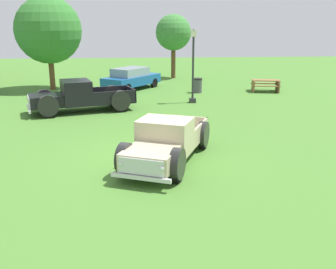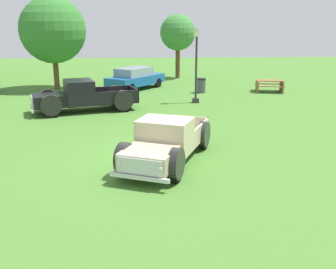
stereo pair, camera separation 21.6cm
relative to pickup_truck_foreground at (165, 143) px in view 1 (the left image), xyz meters
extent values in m
plane|color=#477A2D|center=(-0.43, 0.67, -0.70)|extent=(80.00, 80.00, 0.00)
cube|color=#C6B793|center=(-0.50, -1.19, -0.07)|extent=(1.91, 1.90, 0.53)
cube|color=silver|center=(-0.78, -1.88, -0.07)|extent=(1.24, 0.56, 0.45)
sphere|color=silver|center=(-0.24, -2.09, -0.05)|extent=(0.19, 0.19, 0.19)
sphere|color=silver|center=(-1.32, -1.63, -0.05)|extent=(0.19, 0.19, 0.19)
cube|color=#C6B793|center=(0.02, 0.06, 0.22)|extent=(1.97, 1.78, 1.11)
cube|color=#8C9EA8|center=(-0.20, -0.49, 0.46)|extent=(1.30, 0.57, 0.49)
cube|color=#C6B793|center=(0.66, 1.57, -0.29)|extent=(2.27, 2.49, 0.10)
cube|color=#C6B793|center=(1.37, 1.27, 0.02)|extent=(0.85, 1.90, 0.53)
cube|color=#C6B793|center=(-0.05, 1.87, 0.02)|extent=(0.85, 1.90, 0.53)
cube|color=#C6B793|center=(1.03, 2.47, 0.02)|extent=(1.52, 0.69, 0.53)
cylinder|color=black|center=(0.25, -1.50, -0.34)|extent=(0.48, 0.76, 0.73)
cylinder|color=#B7B7BC|center=(0.26, -1.51, -0.34)|extent=(0.33, 0.36, 0.29)
cylinder|color=black|center=(0.25, -1.50, -0.15)|extent=(0.61, 0.96, 0.93)
cylinder|color=black|center=(-1.25, -0.88, -0.34)|extent=(0.48, 0.76, 0.73)
cylinder|color=#B7B7BC|center=(-1.26, -0.88, -0.34)|extent=(0.33, 0.36, 0.29)
cylinder|color=black|center=(-1.25, -0.88, -0.15)|extent=(0.61, 0.96, 0.93)
cylinder|color=black|center=(1.50, 1.48, -0.34)|extent=(0.48, 0.76, 0.73)
cylinder|color=#B7B7BC|center=(1.51, 1.48, -0.34)|extent=(0.33, 0.36, 0.29)
cylinder|color=black|center=(1.50, 1.48, -0.15)|extent=(0.61, 0.96, 0.93)
cylinder|color=black|center=(0.00, 2.11, -0.34)|extent=(0.48, 0.76, 0.73)
cylinder|color=#B7B7BC|center=(-0.01, 2.11, -0.34)|extent=(0.33, 0.36, 0.29)
cylinder|color=black|center=(0.00, 2.11, -0.15)|extent=(0.61, 0.96, 0.93)
cube|color=silver|center=(-0.80, -1.91, -0.37)|extent=(1.66, 0.77, 0.12)
cube|color=black|center=(-5.33, 7.63, -0.01)|extent=(1.99, 2.01, 0.58)
cube|color=silver|center=(-6.11, 7.39, -0.01)|extent=(0.49, 1.40, 0.49)
sphere|color=silver|center=(-5.90, 6.78, 0.02)|extent=(0.21, 0.21, 0.21)
sphere|color=silver|center=(-6.28, 8.02, 0.02)|extent=(0.21, 0.21, 0.21)
cube|color=black|center=(-3.91, 8.07, 0.31)|extent=(1.84, 2.10, 1.22)
cube|color=#8C9EA8|center=(-4.53, 7.88, 0.58)|extent=(0.49, 1.48, 0.54)
cube|color=black|center=(-2.19, 8.60, -0.25)|extent=(2.65, 2.35, 0.11)
cube|color=black|center=(-1.94, 7.80, 0.10)|extent=(2.15, 0.74, 0.58)
cube|color=black|center=(-2.44, 9.41, 0.10)|extent=(2.15, 0.74, 0.58)
cube|color=black|center=(-1.16, 8.92, 0.10)|extent=(0.60, 1.72, 0.58)
cylinder|color=black|center=(-5.07, 6.78, -0.30)|extent=(0.84, 0.46, 0.81)
cylinder|color=#B7B7BC|center=(-5.06, 6.77, -0.30)|extent=(0.38, 0.34, 0.32)
cylinder|color=black|center=(-5.07, 6.78, -0.10)|extent=(1.06, 0.58, 1.02)
cylinder|color=black|center=(-5.59, 8.49, -0.30)|extent=(0.84, 0.46, 0.81)
cylinder|color=#B7B7BC|center=(-5.59, 8.50, -0.30)|extent=(0.38, 0.34, 0.32)
cylinder|color=black|center=(-5.59, 8.49, -0.10)|extent=(1.06, 0.58, 1.02)
cylinder|color=black|center=(-1.67, 7.83, -0.30)|extent=(0.84, 0.46, 0.81)
cylinder|color=#B7B7BC|center=(-1.67, 7.82, -0.30)|extent=(0.38, 0.34, 0.32)
cylinder|color=black|center=(-1.67, 7.83, -0.10)|extent=(1.06, 0.58, 1.02)
cylinder|color=black|center=(-2.20, 9.53, -0.30)|extent=(0.84, 0.46, 0.81)
cylinder|color=#B7B7BC|center=(-2.20, 9.54, -0.30)|extent=(0.38, 0.34, 0.32)
cylinder|color=black|center=(-2.20, 9.53, -0.10)|extent=(1.06, 0.58, 1.02)
cube|color=silver|center=(-6.15, 7.38, -0.34)|extent=(0.67, 1.88, 0.13)
cube|color=#195699|center=(-1.16, 15.05, -0.08)|extent=(4.14, 4.63, 0.60)
cube|color=#7F939E|center=(-1.25, 14.93, 0.50)|extent=(2.72, 2.90, 0.55)
cylinder|color=black|center=(-0.89, 16.74, -0.38)|extent=(0.55, 0.63, 0.65)
cylinder|color=black|center=(0.39, 15.76, -0.38)|extent=(0.55, 0.63, 0.65)
cylinder|color=black|center=(-2.72, 14.35, -0.38)|extent=(0.55, 0.63, 0.65)
cylinder|color=black|center=(-1.44, 13.37, -0.38)|extent=(0.55, 0.63, 0.65)
cube|color=#2D2D33|center=(2.34, 10.03, -0.58)|extent=(0.36, 0.36, 0.25)
cylinder|color=#2D2D33|center=(2.34, 10.03, 1.26)|extent=(0.12, 0.12, 3.43)
cube|color=#F2EACC|center=(2.34, 10.03, 3.16)|extent=(0.28, 0.28, 0.36)
cone|color=#2D2D33|center=(2.34, 10.03, 3.34)|extent=(0.32, 0.32, 0.14)
cube|color=olive|center=(7.71, 13.40, 0.05)|extent=(1.92, 1.13, 0.06)
cube|color=olive|center=(7.82, 13.99, -0.25)|extent=(1.82, 0.62, 0.05)
cube|color=olive|center=(7.59, 12.82, -0.25)|extent=(1.82, 0.62, 0.05)
cube|color=olive|center=(8.49, 13.25, -0.33)|extent=(0.35, 1.39, 0.75)
cube|color=olive|center=(6.92, 13.56, -0.33)|extent=(0.35, 1.39, 0.75)
cylinder|color=#4C4C51|center=(3.14, 13.31, -0.28)|extent=(0.56, 0.56, 0.85)
cylinder|color=black|center=(3.14, 13.31, 0.20)|extent=(0.59, 0.59, 0.10)
cylinder|color=brown|center=(2.22, 20.54, 0.60)|extent=(0.36, 0.36, 2.60)
sphere|color=#3D7F38|center=(2.22, 20.54, 2.97)|extent=(2.87, 2.87, 2.87)
cylinder|color=brown|center=(-6.58, 15.41, 0.45)|extent=(0.36, 0.36, 2.31)
sphere|color=#33752D|center=(-6.58, 15.41, 3.24)|extent=(4.38, 4.38, 4.38)
camera|label=1|loc=(-0.86, -11.84, 3.68)|focal=41.73mm
camera|label=2|loc=(-0.64, -11.86, 3.68)|focal=41.73mm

